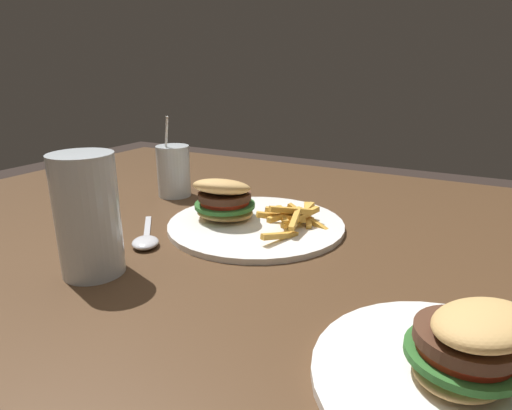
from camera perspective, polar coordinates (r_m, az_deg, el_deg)
The scene contains 6 objects.
dining_table at distance 0.65m, azimuth -0.75°, elevation -15.05°, with size 1.63×1.35×0.72m.
meal_plate_near at distance 0.76m, azimuth -1.53°, elevation -1.20°, with size 0.31×0.31×0.10m.
beer_glass at distance 0.62m, azimuth -21.46°, elevation -1.87°, with size 0.08×0.08×0.17m.
juice_glass at distance 0.96m, azimuth -10.92°, elevation 4.25°, with size 0.07×0.07×0.18m.
spoon at distance 0.71m, azimuth -14.51°, elevation -4.67°, with size 0.13×0.14×0.01m.
meal_plate_far at distance 0.44m, azimuth 25.90°, elevation -18.69°, with size 0.26×0.26×0.09m.
Camera 1 is at (-0.27, 0.48, 0.99)m, focal length 30.00 mm.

